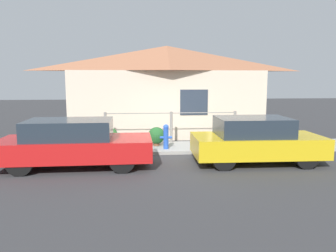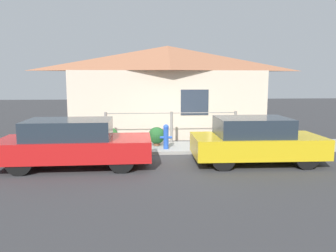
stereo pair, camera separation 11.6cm
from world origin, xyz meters
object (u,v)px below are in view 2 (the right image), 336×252
Objects in this scene: car_left at (74,143)px; car_right at (255,140)px; fire_hydrant at (166,136)px; potted_plant_near_hydrant at (157,136)px; potted_plant_by_fence at (111,136)px; potted_plant_corner at (221,134)px.

car_left is 5.15m from car_right.
potted_plant_near_hydrant is (-0.29, 0.56, -0.08)m from fire_hydrant.
car_right reaches higher than potted_plant_by_fence.
potted_plant_corner is (-0.43, 2.40, -0.23)m from car_right.
car_right is at bearing -0.68° from car_left.
car_right is at bearing -79.92° from potted_plant_corner.
car_left is 5.31m from potted_plant_corner.
car_right reaches higher than car_left.
potted_plant_by_fence is at bearing 161.71° from fire_hydrant.
car_left is at bearing -136.79° from potted_plant_near_hydrant.
car_right is 4.94m from potted_plant_by_fence.
potted_plant_by_fence is 3.94m from potted_plant_corner.
car_left is 6.33× the size of potted_plant_near_hydrant.
fire_hydrant is (-2.47, 1.68, -0.13)m from car_right.
car_right is 5.65× the size of potted_plant_near_hydrant.
car_left is at bearing -108.85° from potted_plant_by_fence.
car_left reaches higher than potted_plant_corner.
fire_hydrant is 1.29× the size of potted_plant_by_fence.
potted_plant_corner is (4.73, 2.41, -0.23)m from car_left.
potted_plant_by_fence is at bearing 70.45° from car_left.
car_left reaches higher than potted_plant_by_fence.
potted_plant_near_hydrant is (2.39, 2.25, -0.22)m from car_left.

